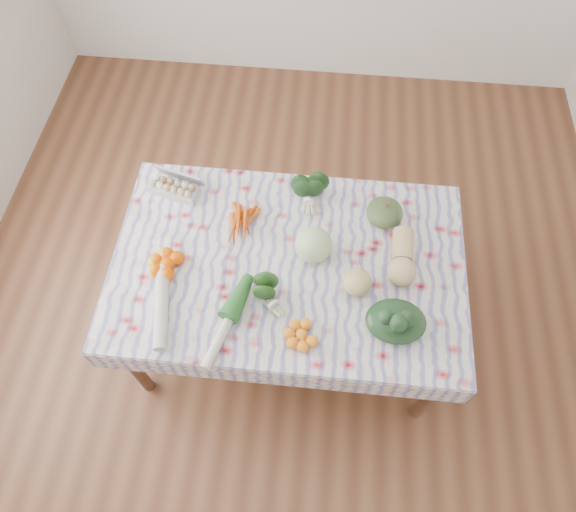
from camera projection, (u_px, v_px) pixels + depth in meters
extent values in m
plane|color=brown|center=(288.00, 325.00, 3.06)|extent=(4.50, 4.50, 0.00)
cube|color=brown|center=(288.00, 266.00, 2.43)|extent=(1.60, 1.00, 0.04)
cylinder|color=brown|center=(133.00, 365.00, 2.57)|extent=(0.06, 0.06, 0.71)
cylinder|color=brown|center=(430.00, 395.00, 2.50)|extent=(0.06, 0.06, 0.71)
cylinder|color=brown|center=(170.00, 221.00, 3.02)|extent=(0.06, 0.06, 0.71)
cylinder|color=brown|center=(424.00, 242.00, 2.94)|extent=(0.06, 0.06, 0.71)
cube|color=silver|center=(288.00, 263.00, 2.41)|extent=(1.66, 1.06, 0.01)
cube|color=#B8B8B3|center=(173.00, 189.00, 2.58)|extent=(0.27, 0.16, 0.07)
cube|color=#CB4E0A|center=(240.00, 222.00, 2.50)|extent=(0.22, 0.21, 0.04)
ellipsoid|color=#183816|center=(309.00, 191.00, 2.54)|extent=(0.16, 0.15, 0.14)
ellipsoid|color=#42592E|center=(384.00, 212.00, 2.48)|extent=(0.20, 0.20, 0.12)
sphere|color=#BAD890|center=(313.00, 245.00, 2.35)|extent=(0.18, 0.18, 0.17)
ellipsoid|color=tan|center=(403.00, 256.00, 2.35)|extent=(0.15, 0.29, 0.13)
cube|color=#FC5D00|center=(167.00, 264.00, 2.36)|extent=(0.26, 0.26, 0.07)
ellipsoid|color=#204A17|center=(268.00, 295.00, 2.26)|extent=(0.19, 0.19, 0.10)
cube|color=orange|center=(301.00, 334.00, 2.19)|extent=(0.24, 0.24, 0.05)
sphere|color=tan|center=(358.00, 282.00, 2.28)|extent=(0.16, 0.16, 0.13)
ellipsoid|color=black|center=(396.00, 321.00, 2.19)|extent=(0.30, 0.26, 0.12)
cylinder|color=beige|center=(161.00, 307.00, 2.26)|extent=(0.14, 0.42, 0.06)
cylinder|color=beige|center=(228.00, 323.00, 2.23)|extent=(0.17, 0.44, 0.05)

